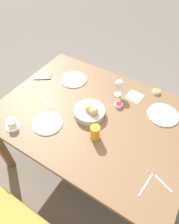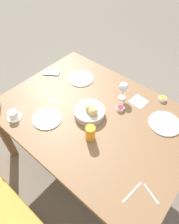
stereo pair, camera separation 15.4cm
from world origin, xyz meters
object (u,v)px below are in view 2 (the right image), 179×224
at_px(coffee_cup, 14,115).
at_px(knife_silver, 52,98).
at_px(juice_glass, 90,133).
at_px(fork_silver, 132,192).
at_px(spoon_coffee, 151,194).
at_px(bread_basket, 90,112).
at_px(plate_near_left, 165,123).
at_px(jam_bowl_berry, 120,108).
at_px(cell_phone, 52,73).
at_px(napkin, 139,102).
at_px(plate_near_right, 81,78).
at_px(wine_glass, 124,88).
at_px(jam_bowl_honey, 162,99).
at_px(plate_far_center, 47,118).

relative_size(coffee_cup, knife_silver, 0.64).
height_order(juice_glass, fork_silver, juice_glass).
bearing_deg(spoon_coffee, bread_basket, -19.04).
relative_size(plate_near_left, fork_silver, 1.41).
bearing_deg(knife_silver, jam_bowl_berry, -151.78).
xyz_separation_m(juice_glass, jam_bowl_berry, (-0.00, -0.36, -0.04)).
bearing_deg(juice_glass, coffee_cup, 22.77).
bearing_deg(jam_bowl_berry, knife_silver, 28.22).
bearing_deg(cell_phone, knife_silver, 137.88).
height_order(napkin, cell_phone, cell_phone).
height_order(plate_near_right, cell_phone, plate_near_right).
bearing_deg(fork_silver, plate_near_left, -81.22).
xyz_separation_m(plate_near_right, coffee_cup, (0.07, 0.68, 0.02)).
xyz_separation_m(wine_glass, coffee_cup, (0.50, 0.72, -0.08)).
height_order(plate_near_right, knife_silver, plate_near_right).
relative_size(plate_near_left, jam_bowl_honey, 3.84).
bearing_deg(plate_far_center, juice_glass, -167.24).
bearing_deg(coffee_cup, plate_far_center, -142.45).
bearing_deg(spoon_coffee, cell_phone, -16.94).
bearing_deg(fork_silver, wine_glass, -51.18).
height_order(plate_near_right, fork_silver, plate_near_right).
relative_size(plate_near_left, knife_silver, 1.41).
relative_size(jam_bowl_honey, knife_silver, 0.37).
distance_m(wine_glass, fork_silver, 0.80).
distance_m(bread_basket, jam_bowl_berry, 0.25).
xyz_separation_m(bread_basket, wine_glass, (-0.08, -0.32, 0.08)).
distance_m(knife_silver, spoon_coffee, 1.04).
bearing_deg(plate_far_center, spoon_coffee, -179.02).
bearing_deg(jam_bowl_honey, jam_bowl_berry, 57.16).
distance_m(plate_far_center, juice_glass, 0.38).
relative_size(plate_near_left, cell_phone, 1.46).
relative_size(juice_glass, jam_bowl_berry, 1.86).
height_order(plate_far_center, jam_bowl_honey, jam_bowl_honey).
distance_m(bread_basket, coffee_cup, 0.58).
bearing_deg(plate_near_right, juice_glass, 138.12).
relative_size(plate_near_left, wine_glass, 1.54).
xyz_separation_m(juice_glass, jam_bowl_honey, (-0.21, -0.68, -0.04)).
height_order(wine_glass, spoon_coffee, wine_glass).
bearing_deg(napkin, wine_glass, 20.47).
bearing_deg(juice_glass, bread_basket, -48.41).
xyz_separation_m(plate_near_left, jam_bowl_berry, (0.34, 0.10, 0.01)).
bearing_deg(fork_silver, plate_far_center, -3.48).
relative_size(juice_glass, wine_glass, 0.75).
xyz_separation_m(plate_near_right, wine_glass, (-0.43, -0.04, 0.11)).
distance_m(bread_basket, napkin, 0.43).
height_order(coffee_cup, jam_bowl_honey, coffee_cup).
bearing_deg(juice_glass, jam_bowl_honey, -107.01).
distance_m(plate_near_right, jam_bowl_berry, 0.51).
relative_size(jam_bowl_honey, spoon_coffee, 0.51).
bearing_deg(cell_phone, juice_glass, 157.03).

